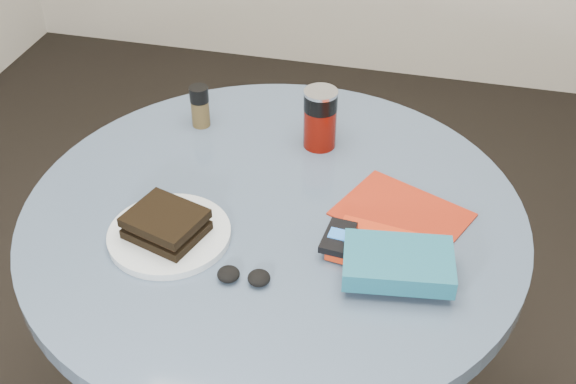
% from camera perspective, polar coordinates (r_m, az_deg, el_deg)
% --- Properties ---
extents(table, '(1.00, 1.00, 0.75)m').
position_cam_1_polar(table, '(1.54, -1.09, -6.09)').
color(table, black).
rests_on(table, ground).
extents(plate, '(0.30, 0.30, 0.01)m').
position_cam_1_polar(plate, '(1.38, -9.35, -3.34)').
color(plate, silver).
rests_on(plate, table).
extents(sandwich, '(0.16, 0.15, 0.05)m').
position_cam_1_polar(sandwich, '(1.36, -9.63, -2.49)').
color(sandwich, black).
rests_on(sandwich, plate).
extents(soda_can, '(0.08, 0.08, 0.14)m').
position_cam_1_polar(soda_can, '(1.58, 2.55, 5.83)').
color(soda_can, '#640D05').
rests_on(soda_can, table).
extents(pepper_grinder, '(0.05, 0.05, 0.10)m').
position_cam_1_polar(pepper_grinder, '(1.67, -6.98, 6.76)').
color(pepper_grinder, '#493C1F').
rests_on(pepper_grinder, table).
extents(magazine, '(0.29, 0.26, 0.00)m').
position_cam_1_polar(magazine, '(1.43, 9.00, -1.75)').
color(magazine, maroon).
rests_on(magazine, table).
extents(red_book, '(0.19, 0.14, 0.01)m').
position_cam_1_polar(red_book, '(1.34, 7.35, -4.44)').
color(red_book, '#B72A0E').
rests_on(red_book, magazine).
extents(novel, '(0.21, 0.15, 0.04)m').
position_cam_1_polar(novel, '(1.28, 8.70, -5.57)').
color(novel, '#155167').
rests_on(novel, red_book).
extents(mp3_player, '(0.06, 0.09, 0.02)m').
position_cam_1_polar(mp3_player, '(1.33, 3.99, -3.59)').
color(mp3_player, black).
rests_on(mp3_player, red_book).
extents(headphones, '(0.10, 0.05, 0.02)m').
position_cam_1_polar(headphones, '(1.28, -3.52, -6.65)').
color(headphones, black).
rests_on(headphones, table).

